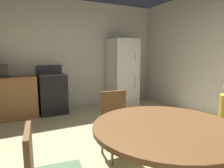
{
  "coord_description": "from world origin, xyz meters",
  "views": [
    {
      "loc": [
        -1.16,
        -1.94,
        1.38
      ],
      "look_at": [
        0.2,
        0.74,
        0.92
      ],
      "focal_mm": 31.83,
      "sensor_mm": 36.0,
      "label": 1
    }
  ],
  "objects": [
    {
      "name": "refrigerator",
      "position": [
        1.51,
        2.68,
        0.88
      ],
      "size": [
        0.68,
        0.68,
        1.76
      ],
      "color": "white",
      "rests_on": "ground"
    },
    {
      "name": "chair_north",
      "position": [
        0.06,
        0.33,
        0.5
      ],
      "size": [
        0.42,
        0.42,
        0.87
      ],
      "rotation": [
        0.0,
        0.0,
        4.66
      ],
      "color": "brown",
      "rests_on": "ground"
    },
    {
      "name": "wall_back",
      "position": [
        0.0,
        3.13,
        1.35
      ],
      "size": [
        5.46,
        0.12,
        2.7
      ],
      "primitive_type": "cube",
      "color": "beige",
      "rests_on": "ground"
    },
    {
      "name": "ground_plane",
      "position": [
        0.0,
        0.0,
        0.0
      ],
      "size": [
        14.0,
        14.0,
        0.0
      ],
      "primitive_type": "plane",
      "color": "tan"
    },
    {
      "name": "dining_table",
      "position": [
        0.01,
        -0.67,
        0.61
      ],
      "size": [
        1.28,
        1.28,
        0.76
      ],
      "color": "brown",
      "rests_on": "ground"
    },
    {
      "name": "oven_range",
      "position": [
        -0.35,
        2.74,
        0.47
      ],
      "size": [
        0.6,
        0.6,
        1.1
      ],
      "color": "black",
      "rests_on": "ground"
    }
  ]
}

